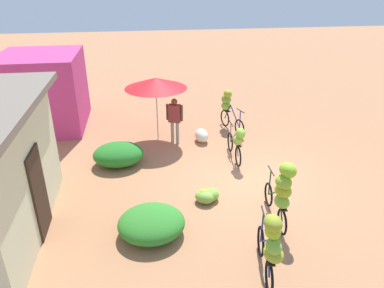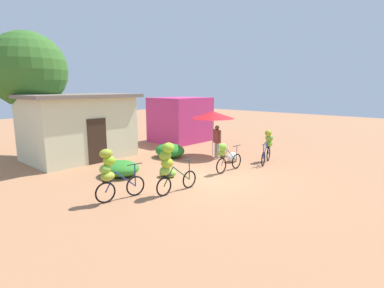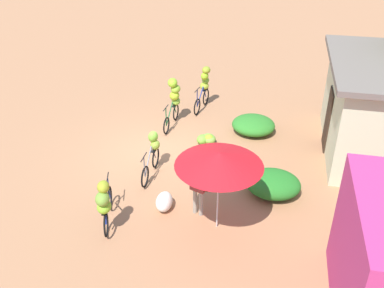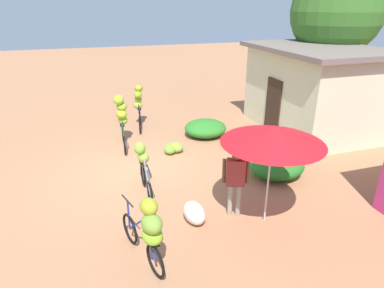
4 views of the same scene
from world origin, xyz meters
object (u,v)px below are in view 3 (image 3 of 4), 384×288
object	(u,v)px
banana_pile_on_ground	(207,139)
building_low	(384,109)
bicycle_near_pile	(174,97)
market_umbrella	(219,159)
person_vendor	(198,184)
produce_sack	(164,202)
bicycle_center_loaded	(152,151)
bicycle_by_shop	(105,202)
bicycle_leftmost	(204,84)

from	to	relation	value
banana_pile_on_ground	building_low	bearing A→B (deg)	96.06
building_low	bicycle_near_pile	xyz separation A→B (m)	(-0.70, -6.87, -0.53)
market_umbrella	person_vendor	size ratio (longest dim) A/B	1.39
produce_sack	person_vendor	world-z (taller)	person_vendor
building_low	banana_pile_on_ground	distance (m)	5.64
market_umbrella	banana_pile_on_ground	bearing A→B (deg)	-166.47
market_umbrella	bicycle_center_loaded	world-z (taller)	market_umbrella
building_low	bicycle_center_loaded	size ratio (longest dim) A/B	3.00
market_umbrella	bicycle_near_pile	bearing A→B (deg)	-155.70
building_low	bicycle_by_shop	xyz separation A→B (m)	(5.28, -7.12, -0.68)
building_low	bicycle_leftmost	world-z (taller)	building_low
bicycle_near_pile	banana_pile_on_ground	xyz separation A→B (m)	(1.27, 1.43, -0.85)
building_low	bicycle_leftmost	size ratio (longest dim) A/B	3.13
produce_sack	bicycle_center_loaded	bearing A→B (deg)	-154.70
banana_pile_on_ground	person_vendor	bearing A→B (deg)	6.48
banana_pile_on_ground	person_vendor	size ratio (longest dim) A/B	0.49
building_low	market_umbrella	distance (m)	6.45
bicycle_center_loaded	bicycle_by_shop	bearing A→B (deg)	-8.19
bicycle_by_shop	bicycle_near_pile	bearing A→B (deg)	177.55
person_vendor	building_low	bearing A→B (deg)	130.15
bicycle_near_pile	person_vendor	world-z (taller)	bicycle_near_pile
market_umbrella	banana_pile_on_ground	xyz separation A→B (m)	(-4.06, -0.98, -1.87)
banana_pile_on_ground	person_vendor	distance (m)	3.77
building_low	produce_sack	world-z (taller)	building_low
building_low	banana_pile_on_ground	bearing A→B (deg)	-83.94
bicycle_near_pile	produce_sack	xyz separation A→B (m)	(4.90, 0.92, -0.79)
bicycle_leftmost	bicycle_center_loaded	world-z (taller)	bicycle_leftmost
bicycle_leftmost	produce_sack	bearing A→B (deg)	0.96
bicycle_by_shop	produce_sack	bearing A→B (deg)	132.43
market_umbrella	produce_sack	bearing A→B (deg)	-106.39
building_low	bicycle_center_loaded	world-z (taller)	building_low
produce_sack	market_umbrella	bearing A→B (deg)	73.61
banana_pile_on_ground	bicycle_near_pile	bearing A→B (deg)	-131.64
market_umbrella	bicycle_by_shop	xyz separation A→B (m)	(0.64, -2.66, -1.17)
bicycle_leftmost	building_low	bearing A→B (deg)	69.57
market_umbrella	bicycle_center_loaded	size ratio (longest dim) A/B	1.32
bicycle_by_shop	produce_sack	world-z (taller)	bicycle_by_shop
bicycle_leftmost	bicycle_by_shop	world-z (taller)	bicycle_leftmost
bicycle_leftmost	bicycle_near_pile	size ratio (longest dim) A/B	0.94
building_low	bicycle_leftmost	distance (m)	6.48
market_umbrella	person_vendor	bearing A→B (deg)	-125.67
bicycle_near_pile	banana_pile_on_ground	size ratio (longest dim) A/B	2.19
market_umbrella	produce_sack	world-z (taller)	market_umbrella
market_umbrella	bicycle_leftmost	xyz separation A→B (m)	(-6.89, -1.59, -1.10)
bicycle_by_shop	produce_sack	size ratio (longest dim) A/B	2.33
bicycle_near_pile	bicycle_by_shop	size ratio (longest dim) A/B	1.04
building_low	bicycle_near_pile	bearing A→B (deg)	-95.79
market_umbrella	banana_pile_on_ground	size ratio (longest dim) A/B	2.84
bicycle_near_pile	bicycle_leftmost	bearing A→B (deg)	152.34
bicycle_leftmost	market_umbrella	bearing A→B (deg)	13.01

